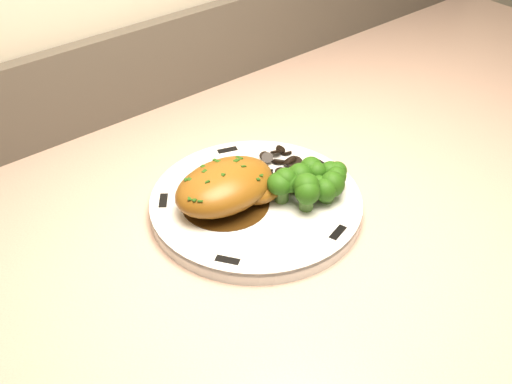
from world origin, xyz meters
TOP-DOWN VIEW (x-y plane):
  - plate at (0.01, 1.72)m, footprint 0.26×0.26m
  - rim_accent_0 at (0.04, 1.81)m, footprint 0.03×0.02m
  - rim_accent_1 at (-0.07, 1.78)m, footprint 0.02×0.02m
  - rim_accent_2 at (-0.07, 1.66)m, footprint 0.02×0.02m
  - rim_accent_3 at (0.04, 1.62)m, footprint 0.03×0.02m
  - rim_accent_4 at (0.11, 1.71)m, footprint 0.01×0.02m
  - gravy_pool at (-0.02, 1.73)m, footprint 0.10×0.10m
  - chicken_breast at (-0.02, 1.73)m, footprint 0.12×0.08m
  - mushroom_pile at (0.06, 1.74)m, footprint 0.07×0.05m
  - broccoli_florets at (0.06, 1.68)m, footprint 0.08×0.06m

SIDE VIEW (x-z plane):
  - plate at x=0.01m, z-range 0.89..0.90m
  - rim_accent_0 at x=0.04m, z-range 0.90..0.90m
  - rim_accent_1 at x=-0.07m, z-range 0.90..0.90m
  - rim_accent_2 at x=-0.07m, z-range 0.90..0.90m
  - rim_accent_3 at x=0.04m, z-range 0.90..0.90m
  - rim_accent_4 at x=0.11m, z-range 0.90..0.90m
  - gravy_pool at x=-0.02m, z-range 0.90..0.90m
  - mushroom_pile at x=0.06m, z-range 0.90..0.91m
  - broccoli_florets at x=0.06m, z-range 0.90..0.94m
  - chicken_breast at x=-0.02m, z-range 0.90..0.95m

